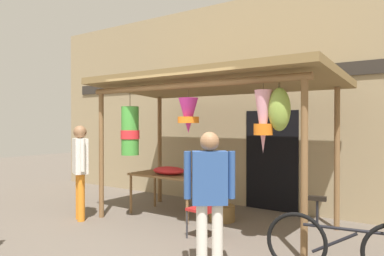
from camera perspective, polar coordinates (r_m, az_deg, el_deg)
ground_plane at (r=5.87m, az=-4.33°, el=-16.54°), size 30.00×30.00×0.00m
shop_facade at (r=7.86m, az=8.10°, el=3.92°), size 11.43×0.29×4.37m
market_stall_canopy at (r=6.22m, az=2.61°, el=5.54°), size 4.27×2.17×2.58m
display_table at (r=7.00m, az=-3.57°, el=-7.76°), size 1.44×0.81×0.78m
flower_heap_on_table at (r=6.88m, az=-3.60°, el=-6.68°), size 0.67×0.47×0.14m
folding_chair at (r=5.57m, az=2.46°, el=-12.10°), size 0.45×0.45×0.84m
wicker_basket_by_table at (r=6.67m, az=4.72°, el=-13.18°), size 0.46×0.46×0.28m
parked_bicycle at (r=4.62m, az=22.67°, el=-16.85°), size 1.74×0.45×0.92m
vendor_in_orange at (r=4.24m, az=2.78°, el=-9.73°), size 0.49×0.42×1.64m
shopper_by_bananas at (r=6.86m, az=-17.16°, el=-5.43°), size 0.53×0.38×1.70m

